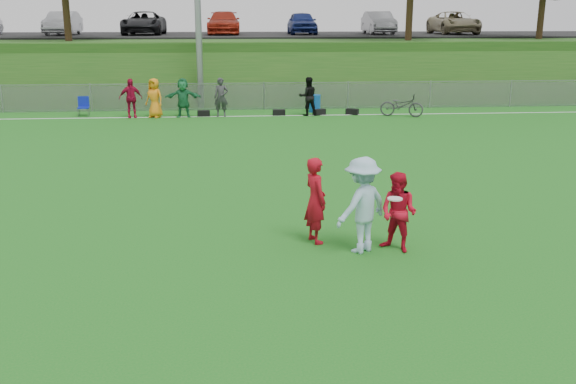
{
  "coord_description": "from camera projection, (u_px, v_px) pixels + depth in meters",
  "views": [
    {
      "loc": [
        -1.33,
        -10.31,
        4.36
      ],
      "look_at": [
        -0.45,
        0.5,
        1.35
      ],
      "focal_mm": 40.0,
      "sensor_mm": 36.0,
      "label": 1
    }
  ],
  "objects": [
    {
      "name": "fence",
      "position": [
        264.0,
        96.0,
        30.2
      ],
      "size": [
        58.0,
        0.06,
        1.3
      ],
      "color": "gray",
      "rests_on": "ground"
    },
    {
      "name": "ground",
      "position": [
        316.0,
        274.0,
        11.17
      ],
      "size": [
        120.0,
        120.0,
        0.0
      ],
      "primitive_type": "plane",
      "color": "#16691A",
      "rests_on": "ground"
    },
    {
      "name": "player_red_left",
      "position": [
        315.0,
        200.0,
        12.52
      ],
      "size": [
        0.6,
        0.73,
        1.71
      ],
      "primitive_type": "imported",
      "rotation": [
        0.0,
        0.0,
        1.92
      ],
      "color": "#A40B19",
      "rests_on": "ground"
    },
    {
      "name": "car_row",
      "position": [
        237.0,
        23.0,
        40.79
      ],
      "size": [
        32.04,
        5.18,
        1.44
      ],
      "color": "white",
      "rests_on": "parking_lot"
    },
    {
      "name": "camp_chair",
      "position": [
        84.0,
        111.0,
        28.32
      ],
      "size": [
        0.52,
        0.53,
        0.86
      ],
      "rotation": [
        0.0,
        0.0,
        0.09
      ],
      "color": "#0E1C9B",
      "rests_on": "ground"
    },
    {
      "name": "gear_bags",
      "position": [
        289.0,
        112.0,
        28.6
      ],
      "size": [
        7.23,
        0.52,
        0.26
      ],
      "color": "black",
      "rests_on": "ground"
    },
    {
      "name": "spectator_row",
      "position": [
        201.0,
        97.0,
        28.01
      ],
      "size": [
        8.72,
        0.88,
        1.69
      ],
      "color": "#A30B2F",
      "rests_on": "ground"
    },
    {
      "name": "player_blue",
      "position": [
        362.0,
        205.0,
        11.99
      ],
      "size": [
        1.36,
        1.24,
        1.83
      ],
      "primitive_type": "imported",
      "rotation": [
        0.0,
        0.0,
        3.76
      ],
      "color": "#A0C4DD",
      "rests_on": "ground"
    },
    {
      "name": "berm",
      "position": [
        256.0,
        61.0,
        40.54
      ],
      "size": [
        120.0,
        18.0,
        3.0
      ],
      "primitive_type": "cube",
      "color": "#1B4D15",
      "rests_on": "ground"
    },
    {
      "name": "recycling_bin",
      "position": [
        315.0,
        103.0,
        29.49
      ],
      "size": [
        0.63,
        0.63,
        0.8
      ],
      "primitive_type": "cylinder",
      "rotation": [
        0.0,
        0.0,
        0.22
      ],
      "color": "#0E4998",
      "rests_on": "ground"
    },
    {
      "name": "player_red_center",
      "position": [
        399.0,
        212.0,
        12.06
      ],
      "size": [
        0.94,
        0.93,
        1.53
      ],
      "primitive_type": "imported",
      "rotation": [
        0.0,
        0.0,
        -0.74
      ],
      "color": "red",
      "rests_on": "ground"
    },
    {
      "name": "bicycle",
      "position": [
        402.0,
        105.0,
        28.19
      ],
      "size": [
        1.99,
        1.28,
        0.99
      ],
      "primitive_type": "imported",
      "rotation": [
        0.0,
        0.0,
        1.21
      ],
      "color": "#2F2E31",
      "rests_on": "ground"
    },
    {
      "name": "frisbee",
      "position": [
        395.0,
        199.0,
        11.42
      ],
      "size": [
        0.27,
        0.27,
        0.03
      ],
      "color": "white",
      "rests_on": "ground"
    },
    {
      "name": "parking_lot",
      "position": [
        255.0,
        35.0,
        42.05
      ],
      "size": [
        120.0,
        12.0,
        0.1
      ],
      "primitive_type": "cube",
      "color": "black",
      "rests_on": "berm"
    },
    {
      "name": "sideline_far",
      "position": [
        266.0,
        116.0,
        28.46
      ],
      "size": [
        60.0,
        0.1,
        0.01
      ],
      "primitive_type": "cube",
      "color": "white",
      "rests_on": "ground"
    }
  ]
}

